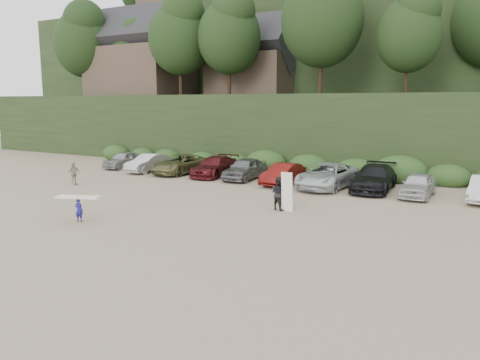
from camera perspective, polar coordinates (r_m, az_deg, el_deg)
The scene contains 6 objects.
ground at distance 21.66m, azimuth -0.07°, elevation -4.90°, with size 120.00×120.00×0.00m, color tan.
hillside_backdrop at distance 55.53m, azimuth 18.91°, elevation 15.05°, with size 90.00×41.50×28.00m.
parked_cars at distance 29.73m, azimuth 13.78°, elevation 0.23°, with size 39.47×6.21×1.62m.
distant_walker at distance 32.50m, azimuth -19.62°, elevation 0.75°, with size 0.88×0.37×1.50m, color #A79B8D.
child_surfer at distance 22.42m, azimuth -19.07°, elevation -2.82°, with size 2.04×1.24×1.18m.
adult_surfer at distance 23.54m, azimuth 4.80°, elevation -1.63°, with size 1.31×0.84×1.99m.
Camera 1 is at (10.32, -18.27, 5.39)m, focal length 35.00 mm.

